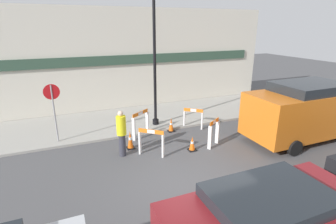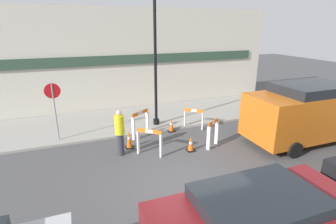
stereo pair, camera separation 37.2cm
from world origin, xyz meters
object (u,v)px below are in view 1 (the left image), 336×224
object	(u,v)px
streetlamp_post	(154,37)
person_worker	(122,132)
work_van	(307,109)
stop_sign	(53,104)
parked_car_1	(266,223)

from	to	relation	value
streetlamp_post	person_worker	xyz separation A→B (m)	(-2.14, -2.32, -3.16)
streetlamp_post	work_van	size ratio (longest dim) A/B	1.22
stop_sign	work_van	bearing A→B (deg)	157.25
person_worker	parked_car_1	xyz separation A→B (m)	(1.55, -5.56, -0.01)
stop_sign	streetlamp_post	bearing A→B (deg)	-179.23
streetlamp_post	stop_sign	size ratio (longest dim) A/B	2.68
streetlamp_post	person_worker	size ratio (longest dim) A/B	3.64
parked_car_1	work_van	bearing A→B (deg)	35.36
streetlamp_post	stop_sign	xyz separation A→B (m)	(-4.31, -0.29, -2.41)
person_worker	work_van	bearing A→B (deg)	-29.01
stop_sign	parked_car_1	size ratio (longest dim) A/B	0.57
person_worker	work_van	world-z (taller)	work_van
person_worker	work_van	size ratio (longest dim) A/B	0.34
stop_sign	work_van	world-z (taller)	stop_sign
streetlamp_post	stop_sign	world-z (taller)	streetlamp_post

